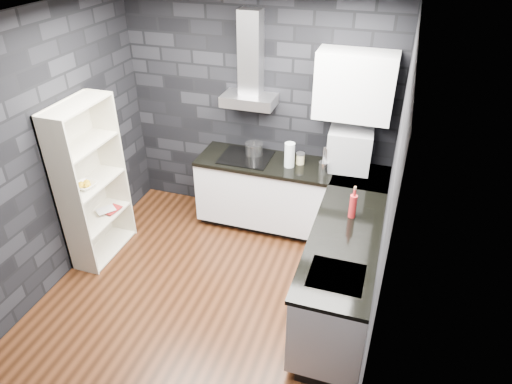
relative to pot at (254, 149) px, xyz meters
The scene contains 28 objects.
ground 1.70m from the pot, 90.74° to the right, with size 3.20×3.20×0.00m, color #422110.
ceiling 2.22m from the pot, 90.74° to the right, with size 3.20×3.20×0.00m, color white.
wall_back 0.44m from the pot, 94.58° to the left, with size 3.20×0.05×2.70m, color black.
wall_front 3.05m from the pot, 90.34° to the right, with size 3.20×0.05×2.70m, color black.
wall_left 2.19m from the pot, 139.57° to the right, with size 0.05×3.20×2.70m, color black.
wall_right 2.16m from the pot, 41.06° to the right, with size 0.05×3.20×2.70m, color black.
toekick_back 1.04m from the pot, ahead, with size 2.18×0.50×0.10m, color black.
toekick_right 2.07m from the pot, 44.51° to the right, with size 0.50×1.78×0.10m, color black.
counter_back_cab 0.70m from the pot, 11.68° to the right, with size 2.20×0.60×0.76m, color white.
counter_right_cab 1.89m from the pot, 45.39° to the right, with size 0.60×1.80×0.76m, color white.
counter_back_top 0.50m from the pot, 12.81° to the right, with size 2.20×0.62×0.04m, color black.
counter_right_top 1.82m from the pot, 45.62° to the right, with size 0.62×1.80×0.04m, color black.
counter_corner_top 1.29m from the pot, ahead, with size 0.62×0.62×0.04m, color black.
hood_body 0.59m from the pot, 155.95° to the left, with size 0.60×0.34×0.12m, color #B8B8BD.
hood_chimney 1.10m from the pot, 124.14° to the left, with size 0.24×0.20×0.90m, color #B8B8BD.
upper_cabinet 1.39m from the pot, ahead, with size 0.80×0.35×0.70m, color silver.
cooktop 0.14m from the pot, 124.35° to the right, with size 0.58×0.50×0.01m, color black.
sink_rim 2.21m from the pot, 54.54° to the right, with size 0.44×0.40×0.01m, color #B8B8BD.
pot is the anchor object (origin of this frame).
glass_vase 0.50m from the pot, 17.44° to the right, with size 0.12×0.12×0.29m, color white.
storage_jar 0.57m from the pot, ahead, with size 0.10×0.10×0.12m, color beige.
utensil_crock 0.89m from the pot, 12.35° to the right, with size 0.11×0.11×0.14m, color silver.
appliance_garage 1.12m from the pot, ahead, with size 0.47×0.37×0.47m, color #9D9FA4.
red_bottle 1.59m from the pot, 36.22° to the right, with size 0.07×0.07×0.23m, color #B31E21.
bookshelf 1.86m from the pot, 140.80° to the right, with size 0.34×0.80×1.80m, color beige.
fruit_bowl 1.92m from the pot, 138.44° to the right, with size 0.22×0.22×0.05m, color white.
book_red 1.81m from the pot, 145.09° to the right, with size 0.15×0.02×0.20m, color maroon.
book_second 1.83m from the pot, 144.98° to the right, with size 0.15×0.02×0.20m, color #B2B2B2.
Camera 1 is at (1.53, -3.20, 3.38)m, focal length 32.00 mm.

